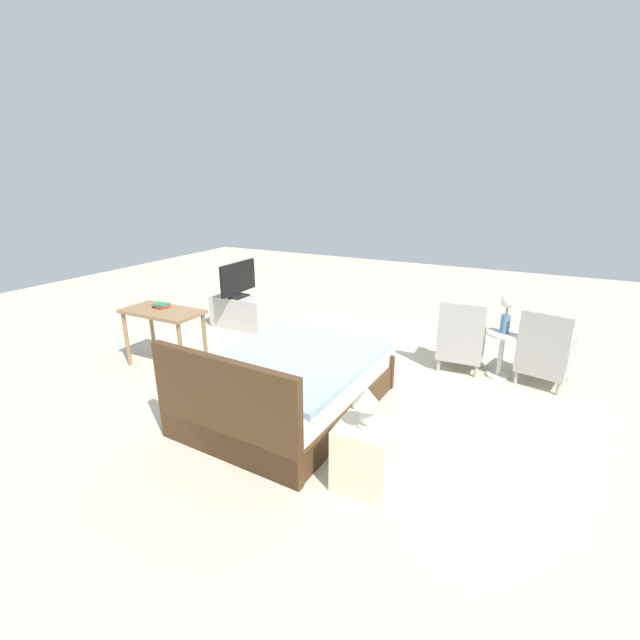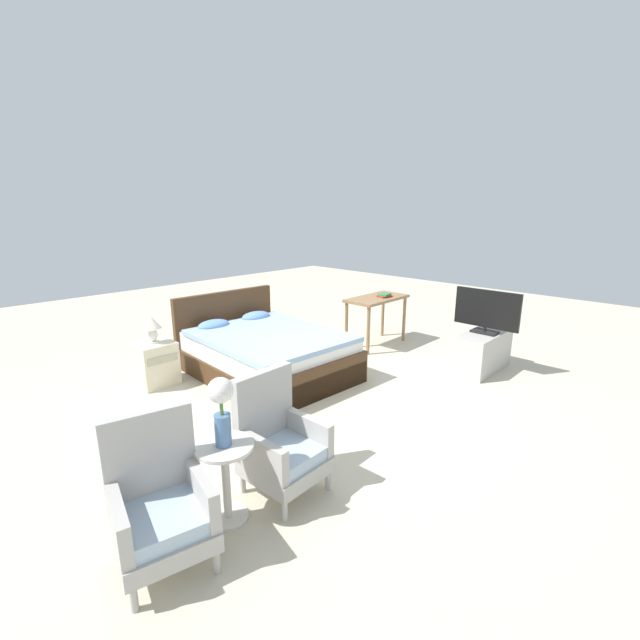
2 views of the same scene
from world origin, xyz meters
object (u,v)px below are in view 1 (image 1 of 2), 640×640
bed (287,386)px  side_table (501,349)px  nightstand (365,456)px  tv_flatscreen (238,279)px  flower_vase (507,309)px  book_stack (161,306)px  tv_stand (240,312)px  vanity_desk (163,319)px  armchair_by_window_left (545,355)px  table_lamp (367,402)px  armchair_by_window_right (461,342)px

bed → side_table: (-1.89, -1.92, 0.06)m
nightstand → tv_flatscreen: 4.23m
flower_vase → book_stack: bearing=21.3°
side_table → tv_stand: 3.99m
vanity_desk → armchair_by_window_left: bearing=-159.4°
flower_vase → table_lamp: flower_vase is taller
nightstand → side_table: bearing=-106.1°
bed → tv_stand: 2.87m
nightstand → tv_flatscreen: bearing=-39.5°
flower_vase → nightstand: flower_vase is taller
tv_flatscreen → armchair_by_window_left: bearing=179.4°
armchair_by_window_left → table_lamp: size_ratio=2.79×
tv_stand → vanity_desk: 1.73m
side_table → tv_stand: (3.98, -0.05, -0.11)m
tv_flatscreen → table_lamp: bearing=140.5°
flower_vase → tv_stand: (3.98, -0.05, -0.61)m
bed → side_table: size_ratio=3.70×
tv_flatscreen → book_stack: size_ratio=3.72×
bed → table_lamp: bed is taller
side_table → vanity_desk: 4.23m
side_table → book_stack: size_ratio=2.54×
flower_vase → tv_stand: flower_vase is taller
armchair_by_window_left → book_stack: 4.73m
armchair_by_window_left → flower_vase: 0.68m
nightstand → table_lamp: table_lamp is taller
armchair_by_window_left → vanity_desk: 4.66m
tv_stand → armchair_by_window_left: bearing=179.4°
table_lamp → tv_stand: size_ratio=0.34×
bed → tv_stand: bed is taller
tv_flatscreen → bed: bearing=136.8°
armchair_by_window_right → book_stack: armchair_by_window_right is taller
bed → vanity_desk: bed is taller
bed → tv_stand: (2.09, -1.97, -0.04)m
flower_vase → tv_flatscreen: bearing=-0.8°
side_table → vanity_desk: bearing=22.7°
bed → book_stack: 2.18m
armchair_by_window_left → armchair_by_window_right: size_ratio=1.00×
table_lamp → tv_stand: 4.22m
table_lamp → vanity_desk: (3.14, -0.98, -0.10)m
bed → side_table: bed is taller
flower_vase → book_stack: size_ratio=2.10×
bed → armchair_by_window_left: 3.04m
vanity_desk → nightstand: bearing=162.6°
tv_flatscreen → armchair_by_window_right: bearing=179.2°
armchair_by_window_right → book_stack: 3.86m
side_table → tv_flatscreen: size_ratio=0.68×
flower_vase → book_stack: 4.28m
armchair_by_window_left → side_table: bearing=0.5°
armchair_by_window_right → side_table: 0.48m
tv_stand → table_lamp: bearing=140.4°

